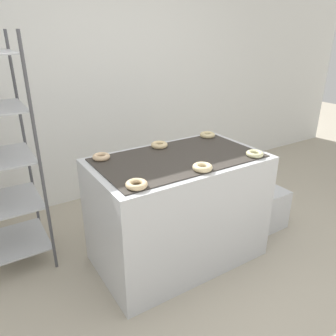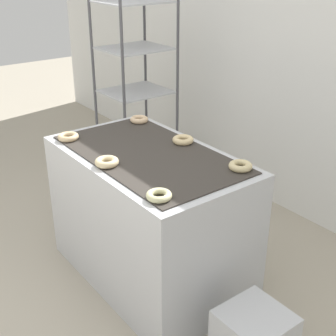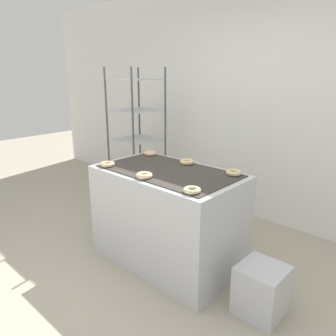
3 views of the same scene
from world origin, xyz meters
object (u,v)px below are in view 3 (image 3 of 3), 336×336
Objects in this scene: fryer_machine at (168,217)px; donut_near_center at (144,175)px; glaze_bin at (261,290)px; donut_far_center at (187,162)px; donut_near_right at (192,190)px; donut_far_right at (234,173)px; baking_rack_cart at (137,140)px; donut_near_left at (107,164)px; donut_far_left at (150,153)px.

donut_near_center is (0.00, -0.29, 0.48)m from fryer_machine.
fryer_machine is at bearing 176.81° from glaze_bin.
donut_far_center is (-0.01, 0.28, 0.47)m from fryer_machine.
donut_far_center is (-1.00, 0.33, 0.74)m from glaze_bin.
donut_far_center is (-0.51, 0.56, 0.00)m from donut_near_right.
donut_far_center is 0.51m from donut_far_right.
baking_rack_cart is at bearing 149.86° from donut_near_right.
fryer_machine is 10.10× the size of donut_near_right.
fryer_machine is at bearing 29.62° from donut_near_left.
donut_far_right is (1.01, 0.57, 0.00)m from donut_near_left.
glaze_bin is 1.29m from donut_far_center.
baking_rack_cart reaches higher than donut_near_center.
fryer_machine is 0.75m from donut_far_left.
glaze_bin is 2.80× the size of donut_near_left.
glaze_bin is 0.95m from donut_far_right.
glaze_bin is at bearing 8.75° from donut_near_left.
donut_far_left is at bearing 150.93° from donut_near_right.
donut_near_center reaches higher than glaze_bin.
fryer_machine is 9.66× the size of donut_near_left.
donut_near_left is at bearing -171.25° from glaze_bin.
donut_near_center is at bearing -166.65° from glaze_bin.
donut_near_right is at bearing -30.14° from baking_rack_cart.
donut_near_right is 0.96× the size of donut_far_center.
donut_far_center is (-0.01, 0.57, -0.00)m from donut_near_center.
donut_far_center is at bearing -179.19° from donut_far_right.
donut_far_center is at bearing 91.15° from fryer_machine.
donut_far_left is at bearing -179.94° from donut_far_center.
fryer_machine is 9.83× the size of donut_far_right.
donut_far_center is (0.50, 0.00, 0.00)m from donut_far_left.
donut_near_center is at bearing -47.86° from donut_far_left.
donut_near_center is at bearing -179.68° from donut_near_right.
donut_near_right reaches higher than glaze_bin.
baking_rack_cart reaches higher than fryer_machine.
donut_far_right is (0.51, 0.01, -0.00)m from donut_far_center.
fryer_machine reaches higher than glaze_bin.
donut_far_center and donut_far_right have the same top height.
donut_near_center is 0.50m from donut_near_right.
donut_near_right is 1.01× the size of donut_far_left.
donut_near_left is (-1.50, -0.23, 0.73)m from glaze_bin.
donut_far_right reaches higher than fryer_machine.
donut_far_left is (-0.51, 0.27, 0.47)m from fryer_machine.
donut_near_left is 1.05× the size of donut_near_right.
fryer_machine is 9.71× the size of donut_far_center.
donut_far_left is 1.01m from donut_far_right.
fryer_machine is at bearing -28.35° from donut_far_left.
fryer_machine is 9.55× the size of donut_near_center.
donut_near_center is 0.76m from donut_far_right.
donut_far_center is at bearing 48.40° from donut_near_left.
donut_far_right is (0.50, 0.57, -0.00)m from donut_near_center.
donut_near_center is (1.17, -0.97, 0.01)m from baking_rack_cart.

